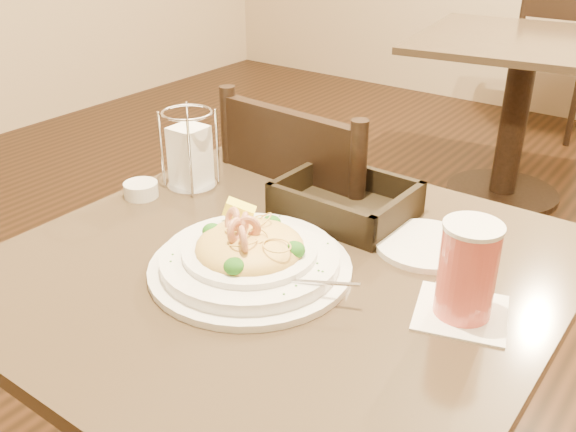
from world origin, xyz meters
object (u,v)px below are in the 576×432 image
Objects in this scene: main_table at (282,369)px; pasta_bowl at (250,255)px; background_table at (518,92)px; drink_glass at (467,271)px; dining_chair_near at (322,257)px; napkin_caddy at (190,155)px; butter_ramekin at (141,190)px; dining_chair_far at (556,50)px; side_plate at (426,245)px; bread_basket at (345,204)px.

pasta_bowl is at bearing -112.99° from main_table.
drink_glass is at bearing -74.69° from background_table.
dining_chair_near is 2.48× the size of pasta_bowl.
napkin_caddy is (-0.09, -1.97, 0.31)m from background_table.
pasta_bowl is (-0.02, -0.06, 0.27)m from main_table.
drink_glass is 0.70m from butter_ramekin.
background_table is at bearing 105.31° from drink_glass.
butter_ramekin is (-0.05, -0.10, -0.06)m from napkin_caddy.
napkin_caddy is (0.04, -2.98, 0.33)m from dining_chair_far.
dining_chair_far is at bearing 90.69° from napkin_caddy.
background_table is 5.56× the size of side_plate.
bread_basket reaches higher than main_table.
dining_chair_far reaches higher than side_plate.
main_table is at bearing -5.41° from butter_ramekin.
pasta_bowl is at bearing -14.04° from butter_ramekin.
dining_chair_far is at bearing 100.82° from side_plate.
dining_chair_far is at bearing 96.93° from main_table.
side_plate is (0.19, -0.03, -0.02)m from bread_basket.
bread_basket is at bearing 25.27° from butter_ramekin.
dining_chair_far is 3.09m from butter_ramekin.
butter_ramekin is (-0.39, 0.04, 0.25)m from main_table.
butter_ramekin is at bearing 165.96° from pasta_bowl.
drink_glass is 0.37m from bread_basket.
dining_chair_far reaches higher than pasta_bowl.
drink_glass is 0.92× the size of side_plate.
drink_glass is 0.99× the size of napkin_caddy.
pasta_bowl is (0.16, -0.47, 0.28)m from dining_chair_near.
background_table is 2.72× the size of pasta_bowl.
side_plate is at bearing 15.10° from butter_ramekin.
dining_chair_near is 5.53× the size of drink_glass.
dining_chair_far is 2.99m from side_plate.
dining_chair_near is 1.00× the size of dining_chair_far.
butter_ramekin is (-0.39, -0.18, -0.01)m from bread_basket.
napkin_caddy is at bearing 148.91° from pasta_bowl.
background_table is at bearing 102.82° from side_plate.
butter_ramekin is (-0.70, -0.00, -0.06)m from drink_glass.
main_table is 0.34m from bread_basket.
dining_chair_near reaches higher than napkin_caddy.
dining_chair_near is 0.45m from napkin_caddy.
side_plate is (0.56, -2.93, 0.26)m from dining_chair_far.
main_table is 4.90× the size of side_plate.
napkin_caddy is at bearing 64.27° from butter_ramekin.
pasta_bowl is 0.35m from drink_glass.
napkin_caddy is 2.41× the size of butter_ramekin.
dining_chair_near is at bearing 143.00° from drink_glass.
dining_chair_near is at bearing 108.80° from pasta_bowl.
napkin_caddy is at bearing -174.15° from side_plate.
drink_glass reaches higher than pasta_bowl.
napkin_caddy is at bearing 88.75° from dining_chair_far.
background_table is at bearing 95.02° from dining_chair_far.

